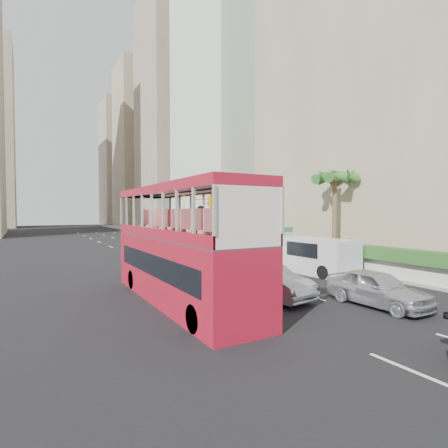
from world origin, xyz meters
TOP-DOWN VIEW (x-y plane):
  - ground_plane at (0.00, 0.00)m, footprint 200.00×200.00m
  - double_decker_bus at (-6.00, 0.00)m, footprint 2.50×11.00m
  - car_silver_lane_a at (-2.37, -1.28)m, footprint 2.47×5.12m
  - car_silver_lane_b at (0.85, -4.77)m, footprint 1.83×4.45m
  - van_asset at (1.27, 16.13)m, footprint 2.40×4.95m
  - minibus_near at (1.28, 7.04)m, footprint 2.84×5.68m
  - minibus_far at (4.50, 9.39)m, footprint 3.01×6.45m
  - panel_van_near at (4.24, 2.38)m, footprint 2.46×5.67m
  - panel_van_far at (4.27, 20.40)m, footprint 2.61×5.63m
  - sidewalk at (9.00, 25.00)m, footprint 6.00×120.00m
  - kerb_wall at (6.20, 14.00)m, footprint 0.30×44.00m
  - hedge at (6.20, 14.00)m, footprint 1.10×44.00m
  - palm_tree at (7.80, 4.00)m, footprint 0.36×0.36m
  - shell_station at (10.00, 23.00)m, footprint 6.50×8.00m
  - tower_stripe at (18.00, 34.00)m, footprint 16.00×18.00m
  - tower_mid at (18.00, 58.00)m, footprint 16.00×16.00m
  - tower_far_a at (17.00, 82.00)m, footprint 14.00×14.00m
  - tower_far_b at (17.00, 104.00)m, footprint 14.00×14.00m

SIDE VIEW (x-z plane):
  - ground_plane at x=0.00m, z-range 0.00..0.00m
  - car_silver_lane_a at x=-2.37m, z-range -0.81..0.81m
  - car_silver_lane_b at x=0.85m, z-range -0.75..0.75m
  - van_asset at x=1.27m, z-range -0.68..0.68m
  - sidewalk at x=9.00m, z-range 0.00..0.18m
  - kerb_wall at x=6.20m, z-range 0.18..1.18m
  - panel_van_far at x=4.27m, z-range 0.00..2.19m
  - panel_van_near at x=4.24m, z-range 0.00..2.24m
  - minibus_near at x=1.28m, z-range 0.00..2.41m
  - minibus_far at x=4.50m, z-range 0.00..2.75m
  - hedge at x=6.20m, z-range 1.18..1.88m
  - double_decker_bus at x=-6.00m, z-range 0.00..5.06m
  - shell_station at x=10.00m, z-range 0.00..5.50m
  - palm_tree at x=7.80m, z-range 0.18..6.58m
  - tower_far_b at x=17.00m, z-range 0.00..40.00m
  - tower_far_a at x=17.00m, z-range 0.00..44.00m
  - tower_mid at x=18.00m, z-range 0.00..50.00m
  - tower_stripe at x=18.00m, z-range 0.00..58.00m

